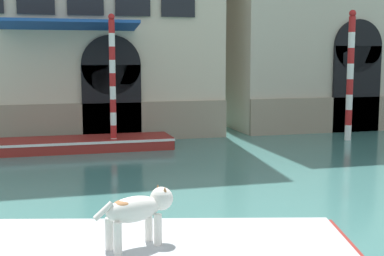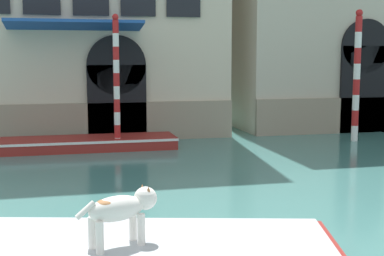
% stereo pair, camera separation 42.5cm
% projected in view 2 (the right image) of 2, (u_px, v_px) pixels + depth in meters
% --- Properties ---
extents(dog_on_deck, '(1.07, 0.58, 0.75)m').
position_uv_depth(dog_on_deck, '(122.00, 209.00, 6.79)').
color(dog_on_deck, silver).
rests_on(dog_on_deck, boat_foreground).
extents(boat_moored_near_palazzo, '(5.63, 1.60, 0.39)m').
position_uv_depth(boat_moored_near_palazzo, '(89.00, 143.00, 17.35)').
color(boat_moored_near_palazzo, maroon).
rests_on(boat_moored_near_palazzo, ground_plane).
extents(mooring_pole_0, '(0.20, 0.20, 4.32)m').
position_uv_depth(mooring_pole_0, '(117.00, 83.00, 16.91)').
color(mooring_pole_0, white).
rests_on(mooring_pole_0, ground_plane).
extents(mooring_pole_1, '(0.24, 0.24, 4.63)m').
position_uv_depth(mooring_pole_1, '(357.00, 76.00, 18.84)').
color(mooring_pole_1, white).
rests_on(mooring_pole_1, ground_plane).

